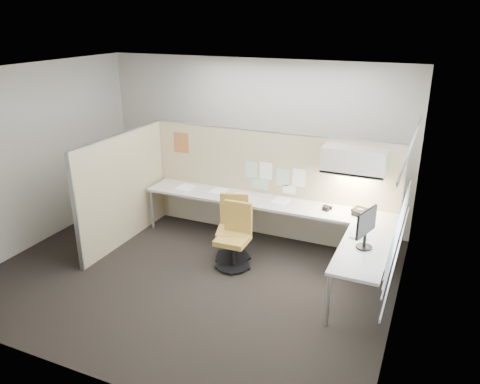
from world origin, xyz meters
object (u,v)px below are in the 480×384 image
at_px(chair_right, 234,238).
at_px(monitor, 366,226).
at_px(chair_left, 233,230).
at_px(phone, 360,212).
at_px(desk, 282,215).

bearing_deg(chair_right, monitor, -5.67).
height_order(chair_left, monitor, monitor).
bearing_deg(phone, chair_right, -132.52).
bearing_deg(chair_right, phone, 27.04).
bearing_deg(desk, phone, 8.28).
bearing_deg(monitor, chair_left, 96.11).
distance_m(chair_right, monitor, 1.93).
xyz_separation_m(chair_left, monitor, (1.96, -0.36, 0.58)).
distance_m(chair_left, chair_right, 0.26).
xyz_separation_m(desk, chair_left, (-0.59, -0.48, -0.15)).
distance_m(desk, chair_left, 0.78).
relative_size(desk, chair_right, 4.25).
bearing_deg(chair_right, desk, 54.99).
distance_m(desk, phone, 1.16).
bearing_deg(desk, chair_left, -140.88).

